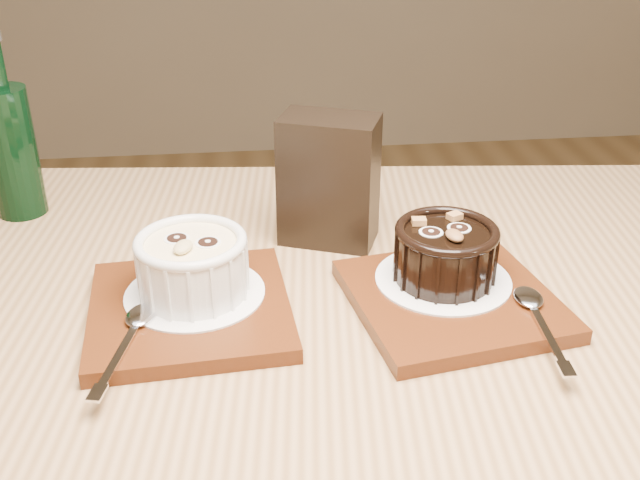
# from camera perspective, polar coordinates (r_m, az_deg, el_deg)

# --- Properties ---
(table) EXTENTS (1.27, 0.91, 0.75)m
(table) POSITION_cam_1_polar(r_m,az_deg,el_deg) (0.72, -1.25, -13.60)
(table) COLOR olive
(table) RESTS_ON ground
(tray_left) EXTENTS (0.19, 0.19, 0.01)m
(tray_left) POSITION_cam_1_polar(r_m,az_deg,el_deg) (0.70, -9.86, -5.26)
(tray_left) COLOR #54250E
(tray_left) RESTS_ON table
(doily_left) EXTENTS (0.13, 0.13, 0.00)m
(doily_left) POSITION_cam_1_polar(r_m,az_deg,el_deg) (0.71, -9.50, -4.01)
(doily_left) COLOR white
(doily_left) RESTS_ON tray_left
(ramekin_white) EXTENTS (0.10, 0.10, 0.06)m
(ramekin_white) POSITION_cam_1_polar(r_m,az_deg,el_deg) (0.69, -9.71, -1.72)
(ramekin_white) COLOR white
(ramekin_white) RESTS_ON doily_left
(spoon_left) EXTENTS (0.05, 0.14, 0.01)m
(spoon_left) POSITION_cam_1_polar(r_m,az_deg,el_deg) (0.65, -14.45, -7.24)
(spoon_left) COLOR white
(spoon_left) RESTS_ON tray_left
(tray_right) EXTENTS (0.21, 0.21, 0.01)m
(tray_right) POSITION_cam_1_polar(r_m,az_deg,el_deg) (0.71, 10.01, -4.52)
(tray_right) COLOR #54250E
(tray_right) RESTS_ON table
(doily_right) EXTENTS (0.13, 0.13, 0.00)m
(doily_right) POSITION_cam_1_polar(r_m,az_deg,el_deg) (0.73, 9.35, -2.96)
(doily_right) COLOR white
(doily_right) RESTS_ON tray_right
(ramekin_dark) EXTENTS (0.10, 0.10, 0.06)m
(ramekin_dark) POSITION_cam_1_polar(r_m,az_deg,el_deg) (0.71, 9.54, -0.81)
(ramekin_dark) COLOR black
(ramekin_dark) RESTS_ON doily_right
(spoon_right) EXTENTS (0.04, 0.14, 0.01)m
(spoon_right) POSITION_cam_1_polar(r_m,az_deg,el_deg) (0.68, 16.41, -5.76)
(spoon_right) COLOR white
(spoon_right) RESTS_ON tray_right
(condiment_stand) EXTENTS (0.11, 0.09, 0.14)m
(condiment_stand) POSITION_cam_1_polar(r_m,az_deg,el_deg) (0.79, 0.69, 4.56)
(condiment_stand) COLOR black
(condiment_stand) RESTS_ON table
(green_bottle) EXTENTS (0.06, 0.06, 0.21)m
(green_bottle) POSITION_cam_1_polar(r_m,az_deg,el_deg) (0.92, -22.49, 6.57)
(green_bottle) COLOR black
(green_bottle) RESTS_ON table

